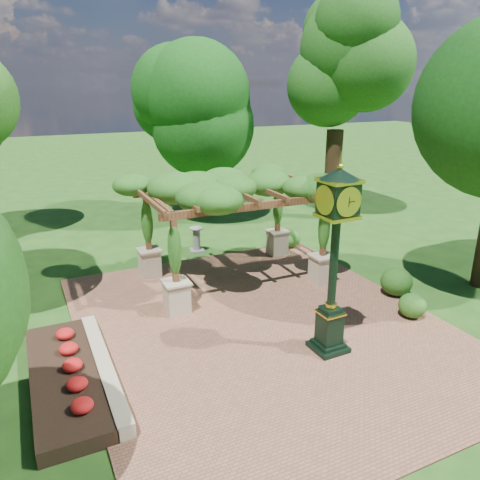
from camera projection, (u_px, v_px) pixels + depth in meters
name	position (u px, v px, depth m)	size (l,w,h in m)	color
ground	(279.00, 342.00, 12.82)	(120.00, 120.00, 0.00)	#1E4714
brick_plaza	(262.00, 325.00, 13.66)	(10.00, 12.00, 0.04)	brown
border_wall	(104.00, 368.00, 11.30)	(0.35, 5.00, 0.40)	#C6B793
flower_bed	(65.00, 378.00, 10.94)	(1.50, 5.00, 0.36)	red
pedestal_clock	(335.00, 246.00, 11.48)	(0.99, 0.99, 4.93)	black
pergola	(234.00, 193.00, 15.91)	(6.20, 3.92, 3.89)	#BFAD8E
sundial	(197.00, 241.00, 19.57)	(0.69, 0.69, 1.06)	gray
shrub_front	(412.00, 305.00, 14.02)	(0.83, 0.83, 0.75)	#295C1A
shrub_mid	(396.00, 282.00, 15.48)	(1.03, 1.03, 0.93)	#204C15
shrub_back	(291.00, 239.00, 20.06)	(0.83, 0.83, 0.75)	#28601B
tree_north	(195.00, 109.00, 23.29)	(4.87, 4.87, 8.07)	#352215
tree_east_far	(340.00, 55.00, 22.24)	(4.60, 4.60, 11.71)	#312113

